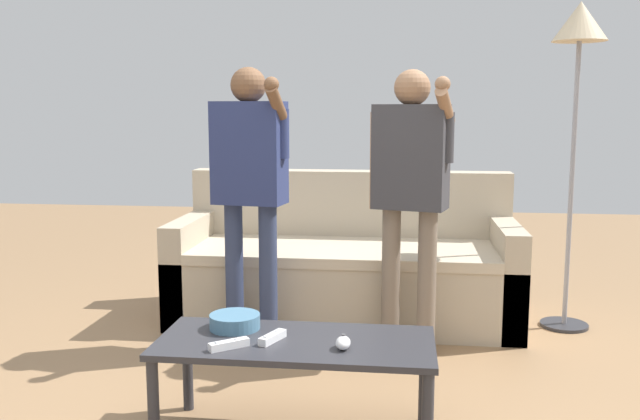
{
  "coord_description": "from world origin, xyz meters",
  "views": [
    {
      "loc": [
        0.4,
        -2.78,
        1.29
      ],
      "look_at": [
        0.02,
        0.3,
        0.83
      ],
      "focal_mm": 38.31,
      "sensor_mm": 36.0,
      "label": 1
    }
  ],
  "objects": [
    {
      "name": "couch",
      "position": [
        0.05,
        1.39,
        0.31
      ],
      "size": [
        2.08,
        0.87,
        0.89
      ],
      "color": "#B7A88E",
      "rests_on": "ground"
    },
    {
      "name": "coffee_table",
      "position": [
        -0.01,
        -0.26,
        0.35
      ],
      "size": [
        1.08,
        0.47,
        0.4
      ],
      "color": "#2D2D33",
      "rests_on": "ground"
    },
    {
      "name": "snack_bowl",
      "position": [
        -0.28,
        -0.15,
        0.43
      ],
      "size": [
        0.21,
        0.21,
        0.06
      ],
      "primitive_type": "cylinder",
      "color": "teal",
      "rests_on": "coffee_table"
    },
    {
      "name": "floor_lamp",
      "position": [
        1.37,
        1.33,
        1.62
      ],
      "size": [
        0.31,
        0.31,
        1.9
      ],
      "color": "#2D2D33",
      "rests_on": "ground"
    },
    {
      "name": "ground_plane",
      "position": [
        0.0,
        0.0,
        0.0
      ],
      "size": [
        12.0,
        12.0,
        0.0
      ],
      "primitive_type": "plane",
      "color": "#93704C"
    },
    {
      "name": "player_left",
      "position": [
        -0.42,
        0.78,
        0.95
      ],
      "size": [
        0.44,
        0.36,
        1.51
      ],
      "color": "#2D3856",
      "rests_on": "ground"
    },
    {
      "name": "game_remote_nunchuk",
      "position": [
        0.18,
        -0.34,
        0.43
      ],
      "size": [
        0.06,
        0.09,
        0.05
      ],
      "color": "white",
      "rests_on": "coffee_table"
    },
    {
      "name": "game_remote_wand_near",
      "position": [
        -0.1,
        -0.28,
        0.42
      ],
      "size": [
        0.09,
        0.15,
        0.03
      ],
      "color": "white",
      "rests_on": "coffee_table"
    },
    {
      "name": "game_remote_wand_far",
      "position": [
        -0.24,
        -0.38,
        0.42
      ],
      "size": [
        0.15,
        0.13,
        0.03
      ],
      "color": "white",
      "rests_on": "coffee_table"
    },
    {
      "name": "player_right",
      "position": [
        0.43,
        0.77,
        0.94
      ],
      "size": [
        0.44,
        0.39,
        1.5
      ],
      "color": "#756656",
      "rests_on": "ground"
    }
  ]
}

